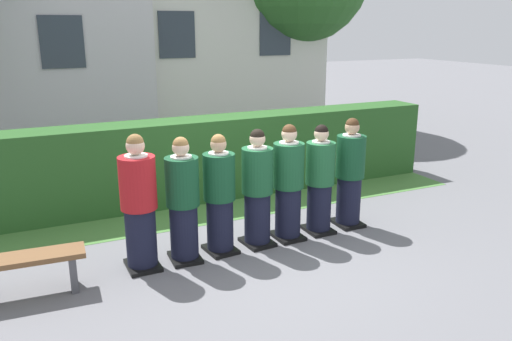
{
  "coord_description": "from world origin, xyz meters",
  "views": [
    {
      "loc": [
        -2.79,
        -5.92,
        2.91
      ],
      "look_at": [
        0.0,
        0.0,
        1.05
      ],
      "focal_mm": 36.24,
      "sensor_mm": 36.0,
      "label": 1
    }
  ],
  "objects_px": {
    "student_in_red_blazer": "(139,206)",
    "student_front_row_2": "(219,197)",
    "student_front_row_5": "(320,182)",
    "student_front_row_1": "(183,203)",
    "student_front_row_6": "(350,175)",
    "wooden_bench": "(19,268)",
    "student_front_row_3": "(257,191)",
    "student_front_row_4": "(288,185)"
  },
  "relations": [
    {
      "from": "student_front_row_3",
      "to": "student_front_row_5",
      "type": "height_order",
      "value": "student_front_row_3"
    },
    {
      "from": "student_front_row_6",
      "to": "wooden_bench",
      "type": "relative_size",
      "value": 1.14
    },
    {
      "from": "student_front_row_5",
      "to": "student_in_red_blazer",
      "type": "bearing_deg",
      "value": -178.61
    },
    {
      "from": "student_front_row_6",
      "to": "student_front_row_5",
      "type": "bearing_deg",
      "value": -175.99
    },
    {
      "from": "student_front_row_1",
      "to": "student_front_row_6",
      "type": "xyz_separation_m",
      "value": [
        2.58,
        0.11,
        0.01
      ]
    },
    {
      "from": "student_front_row_6",
      "to": "student_front_row_1",
      "type": "bearing_deg",
      "value": -177.51
    },
    {
      "from": "student_front_row_2",
      "to": "student_front_row_4",
      "type": "xyz_separation_m",
      "value": [
        1.02,
        0.02,
        0.02
      ]
    },
    {
      "from": "student_front_row_1",
      "to": "wooden_bench",
      "type": "bearing_deg",
      "value": -176.05
    },
    {
      "from": "student_front_row_4",
      "to": "student_front_row_6",
      "type": "xyz_separation_m",
      "value": [
        1.05,
        0.05,
        -0.0
      ]
    },
    {
      "from": "student_front_row_1",
      "to": "student_front_row_3",
      "type": "bearing_deg",
      "value": 2.36
    },
    {
      "from": "student_in_red_blazer",
      "to": "student_front_row_5",
      "type": "xyz_separation_m",
      "value": [
        2.58,
        0.06,
        -0.05
      ]
    },
    {
      "from": "student_in_red_blazer",
      "to": "student_front_row_2",
      "type": "relative_size",
      "value": 1.06
    },
    {
      "from": "student_front_row_2",
      "to": "student_front_row_6",
      "type": "xyz_separation_m",
      "value": [
        2.08,
        0.07,
        0.02
      ]
    },
    {
      "from": "student_front_row_2",
      "to": "student_front_row_4",
      "type": "bearing_deg",
      "value": 1.02
    },
    {
      "from": "student_front_row_1",
      "to": "student_front_row_3",
      "type": "xyz_separation_m",
      "value": [
        1.05,
        0.04,
        -0.0
      ]
    },
    {
      "from": "student_in_red_blazer",
      "to": "student_front_row_6",
      "type": "relative_size",
      "value": 1.04
    },
    {
      "from": "student_front_row_2",
      "to": "student_front_row_3",
      "type": "relative_size",
      "value": 0.99
    },
    {
      "from": "student_in_red_blazer",
      "to": "student_front_row_3",
      "type": "xyz_separation_m",
      "value": [
        1.59,
        0.03,
        -0.04
      ]
    },
    {
      "from": "student_front_row_4",
      "to": "student_front_row_6",
      "type": "bearing_deg",
      "value": 2.84
    },
    {
      "from": "student_front_row_1",
      "to": "student_front_row_2",
      "type": "xyz_separation_m",
      "value": [
        0.5,
        0.04,
        -0.01
      ]
    },
    {
      "from": "student_in_red_blazer",
      "to": "student_front_row_1",
      "type": "relative_size",
      "value": 1.05
    },
    {
      "from": "student_front_row_1",
      "to": "student_front_row_6",
      "type": "height_order",
      "value": "student_front_row_6"
    },
    {
      "from": "student_in_red_blazer",
      "to": "student_front_row_5",
      "type": "height_order",
      "value": "student_in_red_blazer"
    },
    {
      "from": "student_in_red_blazer",
      "to": "student_front_row_1",
      "type": "distance_m",
      "value": 0.54
    },
    {
      "from": "student_front_row_3",
      "to": "student_front_row_6",
      "type": "height_order",
      "value": "student_front_row_6"
    },
    {
      "from": "student_front_row_2",
      "to": "student_front_row_4",
      "type": "relative_size",
      "value": 0.98
    },
    {
      "from": "student_front_row_2",
      "to": "wooden_bench",
      "type": "height_order",
      "value": "student_front_row_2"
    },
    {
      "from": "student_front_row_5",
      "to": "wooden_bench",
      "type": "xyz_separation_m",
      "value": [
        -3.96,
        -0.21,
        -0.4
      ]
    },
    {
      "from": "student_in_red_blazer",
      "to": "student_front_row_5",
      "type": "bearing_deg",
      "value": 1.39
    },
    {
      "from": "student_front_row_1",
      "to": "student_front_row_5",
      "type": "xyz_separation_m",
      "value": [
        2.04,
        0.07,
        -0.01
      ]
    },
    {
      "from": "student_in_red_blazer",
      "to": "student_front_row_3",
      "type": "height_order",
      "value": "student_in_red_blazer"
    },
    {
      "from": "student_front_row_5",
      "to": "wooden_bench",
      "type": "distance_m",
      "value": 3.99
    },
    {
      "from": "student_in_red_blazer",
      "to": "student_front_row_5",
      "type": "relative_size",
      "value": 1.07
    },
    {
      "from": "student_front_row_5",
      "to": "student_front_row_1",
      "type": "bearing_deg",
      "value": -177.92
    },
    {
      "from": "student_front_row_2",
      "to": "student_front_row_4",
      "type": "height_order",
      "value": "student_front_row_4"
    },
    {
      "from": "wooden_bench",
      "to": "student_in_red_blazer",
      "type": "bearing_deg",
      "value": 5.96
    },
    {
      "from": "student_front_row_3",
      "to": "student_front_row_6",
      "type": "bearing_deg",
      "value": 2.58
    },
    {
      "from": "student_front_row_3",
      "to": "student_front_row_5",
      "type": "bearing_deg",
      "value": 1.8
    },
    {
      "from": "student_front_row_2",
      "to": "wooden_bench",
      "type": "bearing_deg",
      "value": -175.89
    },
    {
      "from": "student_front_row_5",
      "to": "student_front_row_3",
      "type": "bearing_deg",
      "value": -178.2
    },
    {
      "from": "student_front_row_6",
      "to": "student_front_row_2",
      "type": "bearing_deg",
      "value": -178.06
    },
    {
      "from": "student_in_red_blazer",
      "to": "student_front_row_5",
      "type": "distance_m",
      "value": 2.58
    }
  ]
}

